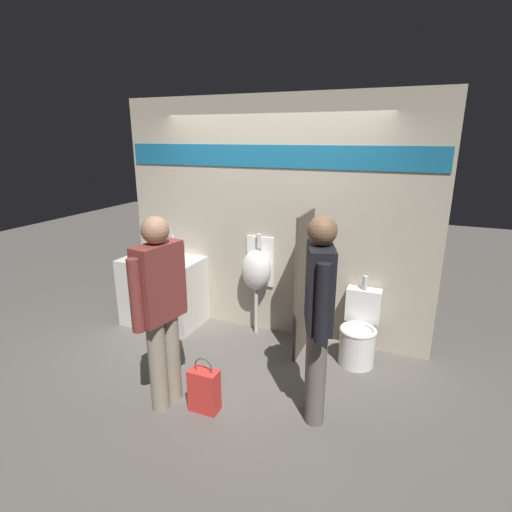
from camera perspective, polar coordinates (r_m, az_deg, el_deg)
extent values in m
plane|color=#5B5651|center=(4.50, -0.86, -13.50)|extent=(16.00, 16.00, 0.00)
cube|color=#B2A893|center=(4.54, 2.10, 5.08)|extent=(3.63, 0.06, 2.70)
cube|color=#19668E|center=(4.41, 2.03, 14.05)|extent=(3.56, 0.01, 0.24)
cube|color=silver|center=(5.12, -13.10, -4.88)|extent=(0.95, 0.61, 0.84)
cylinder|color=white|center=(4.98, -12.59, 0.40)|extent=(0.38, 0.38, 0.12)
cylinder|color=silver|center=(5.05, -11.83, 2.22)|extent=(0.03, 0.03, 0.14)
cube|color=black|center=(4.73, -11.47, -1.12)|extent=(0.07, 0.14, 0.01)
cube|color=#4C4238|center=(4.26, 6.81, -4.00)|extent=(0.03, 0.58, 1.53)
cylinder|color=silver|center=(4.76, 0.02, -7.80)|extent=(0.04, 0.04, 0.58)
ellipsoid|color=white|center=(4.58, 0.02, -2.03)|extent=(0.35, 0.25, 0.47)
cube|color=white|center=(4.66, 0.59, -0.75)|extent=(0.33, 0.02, 0.59)
cylinder|color=silver|center=(4.56, 0.42, 2.19)|extent=(0.06, 0.06, 0.16)
cylinder|color=white|center=(4.33, 14.21, -12.54)|extent=(0.36, 0.36, 0.37)
torus|color=white|center=(4.24, 14.40, -10.21)|extent=(0.38, 0.38, 0.04)
cube|color=white|center=(4.41, 15.10, -6.76)|extent=(0.36, 0.16, 0.36)
cylinder|color=silver|center=(4.30, 15.32, -3.68)|extent=(0.06, 0.06, 0.14)
cylinder|color=#666056|center=(3.37, 8.58, -16.75)|extent=(0.16, 0.16, 0.83)
cylinder|color=#666056|center=(3.51, 8.36, -15.27)|extent=(0.16, 0.16, 0.83)
cube|color=black|center=(3.11, 9.05, -4.36)|extent=(0.32, 0.47, 0.66)
cylinder|color=black|center=(2.89, 9.46, -6.73)|extent=(0.10, 0.10, 0.61)
cylinder|color=black|center=(3.35, 8.65, -3.36)|extent=(0.10, 0.10, 0.61)
sphere|color=brown|center=(2.98, 9.44, 3.59)|extent=(0.23, 0.23, 0.23)
cylinder|color=gray|center=(3.59, -13.82, -15.01)|extent=(0.15, 0.15, 0.81)
cylinder|color=gray|center=(3.68, -11.98, -13.99)|extent=(0.15, 0.15, 0.81)
cube|color=brown|center=(3.32, -13.70, -3.68)|extent=(0.26, 0.45, 0.64)
cylinder|color=brown|center=(3.19, -16.78, -5.46)|extent=(0.10, 0.10, 0.59)
cylinder|color=brown|center=(3.49, -10.82, -3.04)|extent=(0.10, 0.10, 0.59)
sphere|color=#A87A5B|center=(3.20, -14.22, 3.58)|extent=(0.22, 0.22, 0.22)
cube|color=red|center=(3.61, -7.41, -18.51)|extent=(0.25, 0.14, 0.38)
torus|color=#4C4742|center=(3.49, -7.55, -15.42)|extent=(0.16, 0.01, 0.16)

